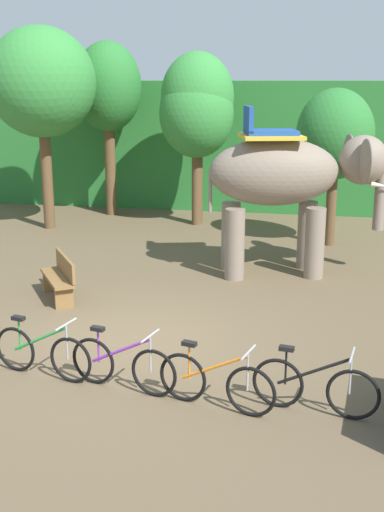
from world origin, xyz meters
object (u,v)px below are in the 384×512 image
object	(u,v)px
elephant	(289,178)
tree_far_right	(108,89)
bike_purple	(123,365)
wooden_bench	(60,276)
tree_center_left	(197,99)
tree_center	(335,135)
bike_black	(314,387)
tree_center_right	(41,83)
bike_orange	(216,382)
bike_green	(42,353)
tree_right	(196,114)

from	to	relation	value
elephant	tree_far_right	bearing A→B (deg)	136.80
bike_purple	wooden_bench	distance (m)	4.36
tree_center_left	bike_purple	distance (m)	11.70
tree_far_right	tree_center	size ratio (longest dim) A/B	1.33
tree_far_right	tree_center	world-z (taller)	tree_far_right
tree_center	bike_purple	size ratio (longest dim) A/B	2.46
bike_black	tree_center_right	bearing A→B (deg)	129.07
elephant	bike_orange	size ratio (longest dim) A/B	2.54
bike_orange	tree_center_right	bearing A→B (deg)	123.82
elephant	wooden_bench	world-z (taller)	elephant
elephant	tree_center_left	bearing A→B (deg)	121.96
bike_green	bike_orange	distance (m)	2.75
bike_green	wooden_bench	bearing A→B (deg)	108.07
bike_green	bike_purple	bearing A→B (deg)	-7.66
tree_right	elephant	size ratio (longest dim) A/B	1.10
elephant	bike_purple	bearing A→B (deg)	-107.13
tree_right	bike_green	distance (m)	11.27
bike_orange	tree_far_right	bearing A→B (deg)	114.05
tree_far_right	bike_purple	distance (m)	13.23
bike_orange	tree_center_left	bearing A→B (deg)	102.05
tree_center_left	bike_green	world-z (taller)	tree_center_left
tree_center_right	tree_center_left	world-z (taller)	tree_center_right
tree_right	bike_green	size ratio (longest dim) A/B	2.78
tree_right	elephant	world-z (taller)	tree_right
bike_purple	wooden_bench	xyz separation A→B (m)	(-2.43, 3.62, 0.09)
tree_right	bike_orange	size ratio (longest dim) A/B	2.80
elephant	bike_orange	world-z (taller)	elephant
tree_far_right	bike_purple	world-z (taller)	tree_far_right
tree_center_right	tree_far_right	size ratio (longest dim) A/B	1.06
bike_green	bike_orange	world-z (taller)	same
tree_center	bike_green	world-z (taller)	tree_center
tree_center_left	elephant	size ratio (longest dim) A/B	1.21
tree_right	elephant	xyz separation A→B (m)	(3.01, -4.70, -1.14)
bike_purple	bike_black	size ratio (longest dim) A/B	0.99
elephant	wooden_bench	size ratio (longest dim) A/B	2.89
tree_center	elephant	xyz separation A→B (m)	(-1.01, -2.90, -0.73)
tree_center_right	elephant	xyz separation A→B (m)	(7.26, -3.36, -2.03)
tree_center_right	tree_right	world-z (taller)	tree_center_right
tree_center_left	tree_center	distance (m)	4.51
tree_far_right	tree_right	world-z (taller)	tree_far_right
bike_purple	tree_right	bearing A→B (deg)	95.43
tree_center_left	bike_purple	bearing A→B (deg)	-84.66
tree_center_right	tree_center_left	distance (m)	4.52
tree_far_right	elephant	bearing A→B (deg)	-43.20
bike_green	bike_orange	xyz separation A→B (m)	(2.71, -0.46, 0.00)
bike_green	bike_orange	bearing A→B (deg)	-9.66
tree_far_right	tree_center_left	xyz separation A→B (m)	(3.06, -0.88, -0.28)
tree_center	tree_far_right	bearing A→B (deg)	158.50
bike_purple	elephant	bearing A→B (deg)	72.87
tree_center_left	tree_right	bearing A→B (deg)	-94.17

